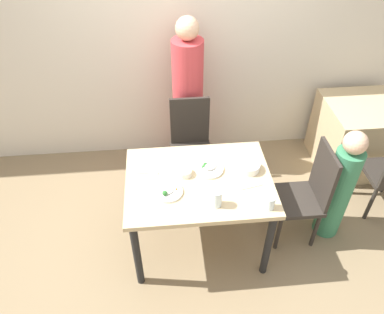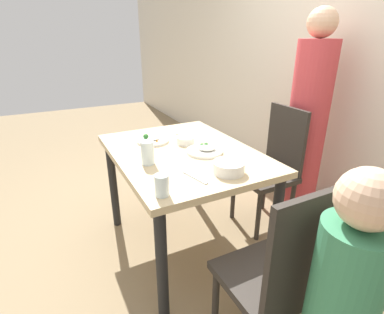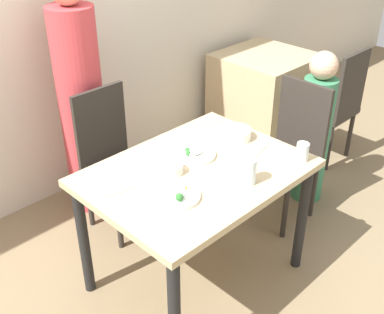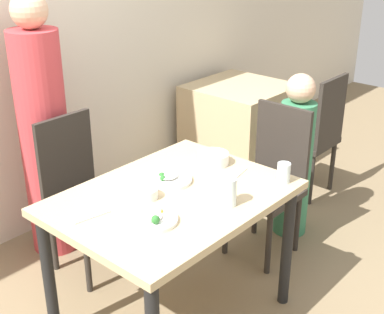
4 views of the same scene
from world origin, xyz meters
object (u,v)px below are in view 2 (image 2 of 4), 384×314
at_px(chair_child_spot, 280,275).
at_px(plate_rice_adult, 152,140).
at_px(chair_adult_spot, 272,165).
at_px(person_adult, 306,127).
at_px(glass_water_tall, 148,153).
at_px(bowl_curry, 229,167).

xyz_separation_m(chair_child_spot, plate_rice_adult, (-1.17, -0.14, 0.27)).
bearing_deg(chair_child_spot, chair_adult_spot, -129.67).
xyz_separation_m(person_adult, glass_water_tall, (0.09, -1.36, 0.06)).
bearing_deg(chair_adult_spot, glass_water_tall, -85.06).
bearing_deg(chair_adult_spot, chair_child_spot, -39.67).
xyz_separation_m(chair_adult_spot, chair_child_spot, (0.91, -0.76, 0.00)).
distance_m(person_adult, bowl_curry, 1.09).
height_order(chair_child_spot, person_adult, person_adult).
xyz_separation_m(bowl_curry, plate_rice_adult, (-0.66, -0.20, -0.02)).
distance_m(plate_rice_adult, glass_water_tall, 0.38).
distance_m(person_adult, plate_rice_adult, 1.23).
height_order(chair_child_spot, glass_water_tall, chair_child_spot).
xyz_separation_m(bowl_curry, glass_water_tall, (-0.31, -0.35, 0.04)).
bearing_deg(plate_rice_adult, glass_water_tall, -23.95).
bearing_deg(chair_child_spot, glass_water_tall, -70.67).
distance_m(chair_child_spot, plate_rice_adult, 1.21).
relative_size(plate_rice_adult, glass_water_tall, 1.59).
xyz_separation_m(plate_rice_adult, glass_water_tall, (0.35, -0.15, 0.06)).
height_order(plate_rice_adult, glass_water_tall, glass_water_tall).
relative_size(person_adult, plate_rice_adult, 7.53).
xyz_separation_m(chair_child_spot, person_adult, (-0.91, 1.07, 0.27)).
bearing_deg(person_adult, glass_water_tall, -86.20).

